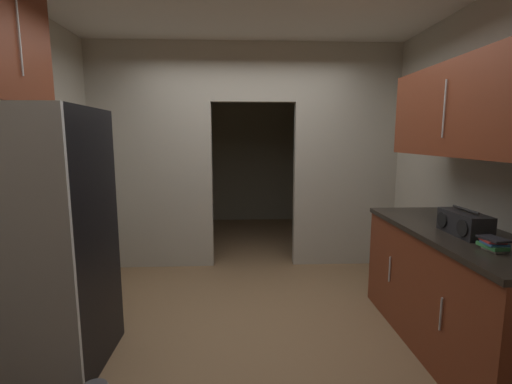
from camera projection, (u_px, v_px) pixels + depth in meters
ground at (250, 326)px, 3.08m from camera, size 20.00×20.00×0.00m
kitchen_overhead_slab at (248, 5)px, 3.13m from camera, size 4.13×7.09×0.06m
kitchen_partition at (244, 151)px, 4.39m from camera, size 3.73×0.12×2.72m
adjoining_room_shell at (244, 152)px, 6.20m from camera, size 3.73×2.61×2.72m
refrigerator at (42, 242)px, 2.43m from camera, size 0.76×0.80×1.80m
lower_cabinet_run at (454, 290)px, 2.70m from camera, size 0.67×1.80×0.92m
upper_cabinet_counterside at (470, 109)px, 2.50m from camera, size 0.36×1.62×0.66m
boombox at (464, 223)px, 2.52m from camera, size 0.18×0.40×0.19m
book_stack at (493, 244)px, 2.17m from camera, size 0.13×0.17×0.08m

